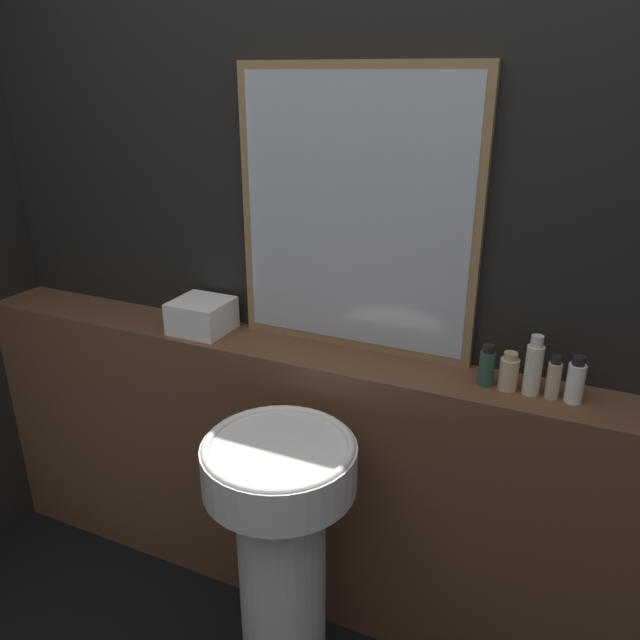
# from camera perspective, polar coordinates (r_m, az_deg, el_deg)

# --- Properties ---
(wall_back) EXTENTS (8.00, 0.06, 2.50)m
(wall_back) POSITION_cam_1_polar(r_m,az_deg,el_deg) (1.90, 4.94, 6.15)
(wall_back) COLOR black
(wall_back) RESTS_ON ground_plane
(vanity_counter) EXTENTS (2.82, 0.22, 0.95)m
(vanity_counter) POSITION_cam_1_polar(r_m,az_deg,el_deg) (2.12, 2.91, -15.33)
(vanity_counter) COLOR brown
(vanity_counter) RESTS_ON ground_plane
(pedestal_sink) EXTENTS (0.41, 0.41, 0.86)m
(pedestal_sink) POSITION_cam_1_polar(r_m,az_deg,el_deg) (1.86, -3.53, -20.00)
(pedestal_sink) COLOR white
(pedestal_sink) RESTS_ON ground_plane
(mirror) EXTENTS (0.74, 0.03, 0.83)m
(mirror) POSITION_cam_1_polar(r_m,az_deg,el_deg) (1.84, 3.22, 9.59)
(mirror) COLOR #937047
(mirror) RESTS_ON vanity_counter
(towel_stack) EXTENTS (0.18, 0.17, 0.11)m
(towel_stack) POSITION_cam_1_polar(r_m,az_deg,el_deg) (2.10, -10.74, 0.40)
(towel_stack) COLOR white
(towel_stack) RESTS_ON vanity_counter
(shampoo_bottle) EXTENTS (0.04, 0.04, 0.12)m
(shampoo_bottle) POSITION_cam_1_polar(r_m,az_deg,el_deg) (1.76, 15.00, -4.14)
(shampoo_bottle) COLOR #2D4C3D
(shampoo_bottle) RESTS_ON vanity_counter
(conditioner_bottle) EXTENTS (0.05, 0.05, 0.11)m
(conditioner_bottle) POSITION_cam_1_polar(r_m,az_deg,el_deg) (1.76, 16.88, -4.60)
(conditioner_bottle) COLOR #C6B284
(conditioner_bottle) RESTS_ON vanity_counter
(lotion_bottle) EXTENTS (0.05, 0.05, 0.17)m
(lotion_bottle) POSITION_cam_1_polar(r_m,az_deg,el_deg) (1.74, 18.94, -4.11)
(lotion_bottle) COLOR beige
(lotion_bottle) RESTS_ON vanity_counter
(body_wash_bottle) EXTENTS (0.04, 0.04, 0.12)m
(body_wash_bottle) POSITION_cam_1_polar(r_m,az_deg,el_deg) (1.75, 20.58, -5.01)
(body_wash_bottle) COLOR #C6B284
(body_wash_bottle) RESTS_ON vanity_counter
(hand_soap_bottle) EXTENTS (0.05, 0.05, 0.13)m
(hand_soap_bottle) POSITION_cam_1_polar(r_m,az_deg,el_deg) (1.75, 22.32, -5.18)
(hand_soap_bottle) COLOR white
(hand_soap_bottle) RESTS_ON vanity_counter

